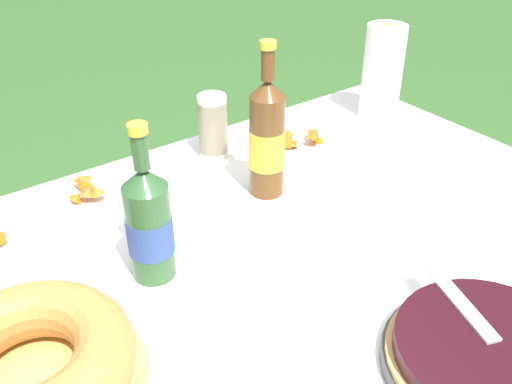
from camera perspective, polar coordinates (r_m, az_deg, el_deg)
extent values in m
cube|color=#A87A47|center=(1.09, 4.57, -8.99)|extent=(1.53, 1.20, 0.03)
cylinder|color=#A87A47|center=(2.00, 9.54, 0.09)|extent=(0.06, 0.06, 0.63)
cube|color=white|center=(1.08, 4.61, -8.19)|extent=(1.54, 1.21, 0.00)
cube|color=white|center=(1.53, -10.27, 2.27)|extent=(1.54, 0.00, 0.10)
cylinder|color=#38383D|center=(0.97, 22.12, -15.79)|extent=(0.32, 0.32, 0.02)
cylinder|color=tan|center=(0.96, 22.31, -15.18)|extent=(0.31, 0.31, 0.01)
cylinder|color=black|center=(0.95, 22.55, -14.39)|extent=(0.29, 0.29, 0.03)
cube|color=silver|center=(0.98, 19.54, -10.07)|extent=(0.09, 0.19, 0.00)
cylinder|color=tan|center=(0.95, -21.21, -17.42)|extent=(0.34, 0.34, 0.01)
torus|color=#BC7F3D|center=(0.91, -21.81, -15.44)|extent=(0.31, 0.31, 0.09)
cylinder|color=beige|center=(1.44, -4.28, 5.38)|extent=(0.07, 0.07, 0.09)
cylinder|color=beige|center=(1.43, -4.30, 5.84)|extent=(0.07, 0.07, 0.09)
cylinder|color=beige|center=(1.42, -4.32, 6.31)|extent=(0.07, 0.07, 0.09)
cylinder|color=beige|center=(1.42, -4.34, 6.79)|extent=(0.07, 0.07, 0.09)
cylinder|color=beige|center=(1.41, -4.36, 7.26)|extent=(0.07, 0.07, 0.09)
cylinder|color=beige|center=(1.41, -4.39, 7.74)|extent=(0.07, 0.07, 0.09)
torus|color=beige|center=(1.39, -4.47, 9.52)|extent=(0.07, 0.07, 0.01)
cylinder|color=#2D562D|center=(1.03, -10.55, -3.95)|extent=(0.08, 0.08, 0.19)
cylinder|color=#334C93|center=(1.03, -10.53, -4.12)|extent=(0.08, 0.08, 0.07)
cone|color=#2D562D|center=(0.97, -11.20, 1.39)|extent=(0.08, 0.08, 0.04)
cylinder|color=#2D562D|center=(0.95, -11.51, 4.02)|extent=(0.03, 0.03, 0.06)
cylinder|color=gold|center=(0.93, -11.78, 6.22)|extent=(0.03, 0.03, 0.02)
cylinder|color=brown|center=(1.25, 1.10, 4.60)|extent=(0.08, 0.08, 0.23)
cylinder|color=yellow|center=(1.25, 1.10, 4.42)|extent=(0.08, 0.08, 0.09)
cone|color=brown|center=(1.19, 1.17, 10.34)|extent=(0.08, 0.08, 0.04)
cylinder|color=brown|center=(1.17, 1.19, 12.63)|extent=(0.03, 0.03, 0.06)
cylinder|color=gold|center=(1.16, 1.22, 14.52)|extent=(0.03, 0.03, 0.02)
cylinder|color=white|center=(1.49, 4.32, 4.66)|extent=(0.20, 0.20, 0.01)
torus|color=white|center=(1.49, 4.34, 4.93)|extent=(0.20, 0.20, 0.01)
cone|color=#AA6513|center=(1.50, 6.26, 5.16)|extent=(0.04, 0.04, 0.03)
cone|color=#AF5115|center=(1.49, 5.97, 5.98)|extent=(0.06, 0.06, 0.04)
cone|color=#B9580D|center=(1.48, 3.40, 5.10)|extent=(0.05, 0.05, 0.05)
cone|color=#BB5C13|center=(1.51, 3.27, 6.01)|extent=(0.03, 0.03, 0.02)
cone|color=#B26E1F|center=(1.46, 3.61, 4.85)|extent=(0.05, 0.05, 0.03)
cone|color=#BD6516|center=(1.45, 3.36, 5.22)|extent=(0.05, 0.06, 0.05)
cone|color=#CD550E|center=(1.48, 5.74, 5.61)|extent=(0.06, 0.05, 0.05)
cone|color=#AE5F10|center=(1.24, -24.26, -4.04)|extent=(0.04, 0.03, 0.03)
cylinder|color=white|center=(1.32, -16.11, -0.54)|extent=(0.19, 0.19, 0.01)
torus|color=white|center=(1.32, -16.16, -0.25)|extent=(0.19, 0.19, 0.01)
cone|color=#B35911|center=(1.30, -17.41, -0.42)|extent=(0.04, 0.04, 0.03)
cone|color=#C75818|center=(1.31, -16.40, 0.45)|extent=(0.03, 0.03, 0.03)
cone|color=#C25F1B|center=(1.34, -17.07, 1.24)|extent=(0.05, 0.05, 0.04)
cone|color=#CC6123|center=(1.29, -16.45, 0.08)|extent=(0.05, 0.05, 0.04)
cone|color=#A95A10|center=(1.35, -17.20, 1.25)|extent=(0.04, 0.04, 0.03)
cone|color=#BD701E|center=(1.29, -15.67, 0.10)|extent=(0.05, 0.05, 0.03)
cone|color=#C86E0A|center=(1.31, -16.46, 0.52)|extent=(0.04, 0.05, 0.04)
cylinder|color=white|center=(1.66, 12.52, 11.62)|extent=(0.11, 0.11, 0.26)
cylinder|color=#9E7A56|center=(1.62, 13.08, 15.98)|extent=(0.04, 0.04, 0.00)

